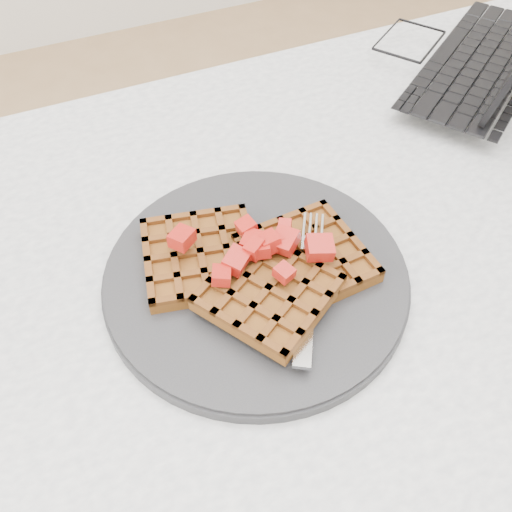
% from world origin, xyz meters
% --- Properties ---
extents(ground, '(4.00, 4.00, 0.00)m').
position_xyz_m(ground, '(0.00, 0.00, 0.00)').
color(ground, tan).
rests_on(ground, ground).
extents(table, '(1.20, 0.80, 0.75)m').
position_xyz_m(table, '(0.00, 0.00, 0.64)').
color(table, white).
rests_on(table, ground).
extents(plate, '(0.31, 0.31, 0.02)m').
position_xyz_m(plate, '(-0.13, 0.01, 0.76)').
color(plate, '#252528').
rests_on(plate, table).
extents(waffles, '(0.22, 0.21, 0.03)m').
position_xyz_m(waffles, '(-0.13, 0.00, 0.78)').
color(waffles, brown).
rests_on(waffles, plate).
extents(strawberry_pile, '(0.15, 0.15, 0.02)m').
position_xyz_m(strawberry_pile, '(-0.13, 0.01, 0.80)').
color(strawberry_pile, '#970300').
rests_on(strawberry_pile, waffles).
extents(fork, '(0.11, 0.17, 0.02)m').
position_xyz_m(fork, '(-0.09, -0.03, 0.77)').
color(fork, silver).
rests_on(fork, plate).
extents(laptop, '(0.41, 0.39, 0.23)m').
position_xyz_m(laptop, '(0.30, 0.24, 0.79)').
color(laptop, black).
rests_on(laptop, table).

